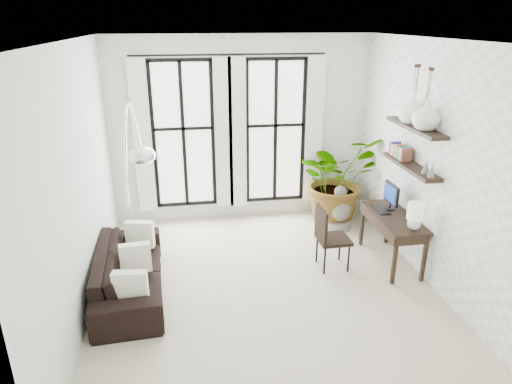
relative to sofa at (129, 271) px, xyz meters
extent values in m
plane|color=beige|center=(1.80, -0.19, -0.31)|extent=(5.00, 5.00, 0.00)
plane|color=white|center=(1.80, -0.19, 2.89)|extent=(5.00, 5.00, 0.00)
plane|color=silver|center=(-0.45, -0.19, 1.29)|extent=(0.00, 5.00, 5.00)
plane|color=white|center=(4.05, -0.19, 1.29)|extent=(0.00, 5.00, 5.00)
plane|color=white|center=(1.80, 2.31, 1.29)|extent=(4.50, 0.00, 4.50)
cube|color=white|center=(0.80, 2.28, 1.24)|extent=(1.00, 0.02, 2.50)
cube|color=white|center=(0.12, 2.18, 1.24)|extent=(0.30, 0.04, 2.60)
cube|color=white|center=(1.48, 2.18, 1.24)|extent=(0.30, 0.04, 2.60)
cube|color=white|center=(2.40, 2.28, 1.24)|extent=(1.00, 0.02, 2.50)
cube|color=white|center=(1.72, 2.18, 1.24)|extent=(0.30, 0.04, 2.60)
cube|color=white|center=(3.08, 2.18, 1.24)|extent=(0.30, 0.04, 2.60)
cylinder|color=black|center=(1.60, 2.19, 2.57)|extent=(3.20, 0.03, 0.03)
cube|color=black|center=(3.91, 0.21, 1.19)|extent=(0.25, 1.30, 0.05)
cube|color=black|center=(3.91, 0.21, 1.74)|extent=(0.25, 1.30, 0.05)
cube|color=#E6396B|center=(3.91, 0.76, 1.31)|extent=(0.16, 0.03, 0.18)
cube|color=#3448B8|center=(3.91, 0.72, 1.31)|extent=(0.16, 0.03, 0.18)
cube|color=yellow|center=(3.91, 0.67, 1.31)|extent=(0.16, 0.03, 0.18)
cube|color=green|center=(3.91, 0.63, 1.31)|extent=(0.16, 0.03, 0.18)
cube|color=#A150BB|center=(3.91, 0.58, 1.31)|extent=(0.16, 0.03, 0.18)
cube|color=#CB702D|center=(3.91, 0.54, 1.31)|extent=(0.16, 0.03, 0.18)
cube|color=#535353|center=(3.91, 0.49, 1.31)|extent=(0.16, 0.03, 0.18)
cube|color=teal|center=(3.91, 0.45, 1.31)|extent=(0.16, 0.03, 0.18)
cube|color=tan|center=(3.91, 0.40, 1.31)|extent=(0.16, 0.03, 0.18)
cube|color=brown|center=(3.91, 0.36, 1.31)|extent=(0.16, 0.03, 0.18)
cone|color=gray|center=(3.91, -0.19, 1.31)|extent=(0.10, 0.10, 0.18)
cone|color=gray|center=(3.91, -0.34, 1.31)|extent=(0.10, 0.10, 0.18)
imported|color=black|center=(0.00, 0.00, 0.00)|extent=(0.95, 2.17, 0.62)
cube|color=white|center=(0.10, -0.70, 0.19)|extent=(0.40, 0.12, 0.40)
cube|color=white|center=(0.10, 0.00, 0.19)|extent=(0.40, 0.12, 0.40)
cube|color=white|center=(0.10, 0.70, 0.19)|extent=(0.40, 0.12, 0.40)
imported|color=#2D7228|center=(3.41, 1.80, 0.49)|extent=(1.78, 1.67, 1.59)
cube|color=black|center=(3.75, 0.21, 0.43)|extent=(0.54, 1.27, 0.04)
cube|color=black|center=(3.73, 0.21, 0.34)|extent=(0.49, 1.21, 0.12)
cube|color=black|center=(3.53, -0.38, 0.05)|extent=(0.05, 0.05, 0.71)
cube|color=black|center=(3.97, -0.38, 0.05)|extent=(0.05, 0.05, 0.71)
cube|color=black|center=(3.53, 0.80, 0.05)|extent=(0.05, 0.05, 0.71)
cube|color=black|center=(3.97, 0.80, 0.05)|extent=(0.05, 0.05, 0.71)
cube|color=black|center=(3.80, 0.46, 0.70)|extent=(0.04, 0.42, 0.30)
cube|color=navy|center=(3.77, 0.46, 0.70)|extent=(0.00, 0.36, 0.24)
cube|color=black|center=(3.65, 0.46, 0.46)|extent=(0.15, 0.40, 0.02)
sphere|color=silver|center=(3.80, -0.28, 0.54)|extent=(0.18, 0.18, 0.18)
cylinder|color=white|center=(3.80, -0.28, 0.73)|extent=(0.22, 0.22, 0.22)
cube|color=black|center=(2.86, 0.21, 0.14)|extent=(0.46, 0.46, 0.05)
cube|color=black|center=(2.66, 0.20, 0.39)|extent=(0.05, 0.45, 0.50)
cylinder|color=black|center=(2.68, 0.03, -0.10)|extent=(0.03, 0.03, 0.42)
cylinder|color=black|center=(3.04, 0.03, -0.10)|extent=(0.03, 0.03, 0.42)
cylinder|color=black|center=(2.68, 0.39, -0.10)|extent=(0.03, 0.03, 0.42)
cylinder|color=black|center=(3.04, 0.39, -0.10)|extent=(0.03, 0.03, 0.42)
cylinder|color=silver|center=(-0.10, 1.35, -0.26)|extent=(0.36, 0.36, 0.10)
cylinder|color=silver|center=(-0.10, 1.35, 0.24)|extent=(0.04, 0.04, 1.01)
ellipsoid|color=silver|center=(0.30, 0.05, 1.56)|extent=(0.32, 0.32, 0.21)
cylinder|color=gray|center=(3.39, 1.48, -0.25)|extent=(0.43, 0.43, 0.13)
ellipsoid|color=gray|center=(3.39, 1.48, 0.06)|extent=(0.39, 0.39, 0.47)
sphere|color=gray|center=(3.39, 1.48, 0.36)|extent=(0.22, 0.22, 0.22)
imported|color=white|center=(3.91, -0.04, 1.96)|extent=(0.37, 0.37, 0.38)
imported|color=white|center=(3.91, 0.36, 1.96)|extent=(0.37, 0.37, 0.38)
camera|label=1|loc=(0.83, -5.44, 3.12)|focal=32.00mm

